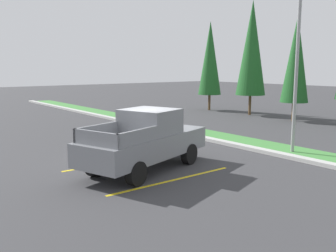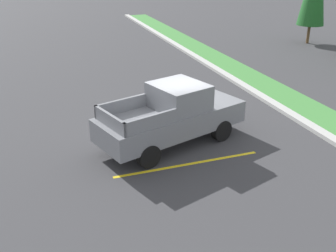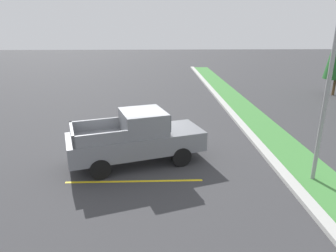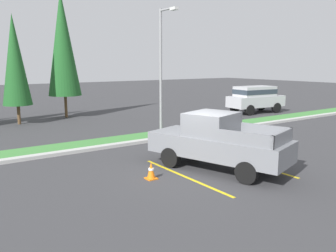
% 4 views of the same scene
% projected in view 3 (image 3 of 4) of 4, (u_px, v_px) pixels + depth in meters
% --- Properties ---
extents(ground_plane, '(120.00, 120.00, 0.00)m').
position_uv_depth(ground_plane, '(148.00, 156.00, 12.62)').
color(ground_plane, '#38383A').
extents(parking_line_near, '(0.12, 4.80, 0.01)m').
position_uv_depth(parking_line_near, '(139.00, 147.00, 13.50)').
color(parking_line_near, yellow).
rests_on(parking_line_near, ground).
extents(parking_line_far, '(0.12, 4.80, 0.01)m').
position_uv_depth(parking_line_far, '(134.00, 181.00, 10.56)').
color(parking_line_far, yellow).
rests_on(parking_line_far, ground).
extents(curb_strip, '(56.00, 0.40, 0.15)m').
position_uv_depth(curb_strip, '(265.00, 153.00, 12.76)').
color(curb_strip, '#B2B2AD').
rests_on(curb_strip, ground).
extents(grass_median, '(56.00, 1.80, 0.06)m').
position_uv_depth(grass_median, '(291.00, 153.00, 12.81)').
color(grass_median, '#42843D').
rests_on(grass_median, ground).
extents(pickup_truck_main, '(3.40, 5.55, 2.10)m').
position_uv_depth(pickup_truck_main, '(138.00, 138.00, 11.72)').
color(pickup_truck_main, black).
rests_on(pickup_truck_main, ground).
extents(street_light, '(0.24, 1.49, 6.63)m').
position_uv_depth(street_light, '(326.00, 70.00, 9.45)').
color(street_light, gray).
rests_on(street_light, ground).
extents(traffic_cone, '(0.36, 0.36, 0.60)m').
position_uv_depth(traffic_cone, '(150.00, 133.00, 14.46)').
color(traffic_cone, orange).
rests_on(traffic_cone, ground).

